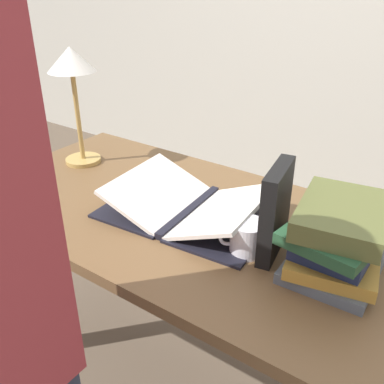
# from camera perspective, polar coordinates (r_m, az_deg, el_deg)

# --- Properties ---
(wall_back) EXTENTS (8.00, 0.06, 2.60)m
(wall_back) POSITION_cam_1_polar(r_m,az_deg,el_deg) (2.85, 23.82, 22.33)
(wall_back) COLOR #BCB7A8
(wall_back) RESTS_ON ground_plane
(reading_desk) EXTENTS (1.58, 0.76, 0.78)m
(reading_desk) POSITION_cam_1_polar(r_m,az_deg,el_deg) (1.38, 0.54, -6.68)
(reading_desk) COLOR brown
(reading_desk) RESTS_ON ground_plane
(open_book) EXTENTS (0.54, 0.39, 0.10)m
(open_book) POSITION_cam_1_polar(r_m,az_deg,el_deg) (1.32, -0.40, -1.87)
(open_book) COLOR black
(open_book) RESTS_ON reading_desk
(book_stack_tall) EXTENTS (0.25, 0.31, 0.19)m
(book_stack_tall) POSITION_cam_1_polar(r_m,az_deg,el_deg) (1.10, 18.87, -6.02)
(book_stack_tall) COLOR slate
(book_stack_tall) RESTS_ON reading_desk
(book_standing_upright) EXTENTS (0.07, 0.18, 0.25)m
(book_standing_upright) POSITION_cam_1_polar(r_m,az_deg,el_deg) (1.12, 11.06, -2.53)
(book_standing_upright) COLOR black
(book_standing_upright) RESTS_ON reading_desk
(reading_lamp) EXTENTS (0.17, 0.17, 0.44)m
(reading_lamp) POSITION_cam_1_polar(r_m,az_deg,el_deg) (1.65, -15.68, 15.11)
(reading_lamp) COLOR tan
(reading_lamp) RESTS_ON reading_desk
(coffee_mug) EXTENTS (0.11, 0.10, 0.09)m
(coffee_mug) POSITION_cam_1_polar(r_m,az_deg,el_deg) (1.15, 7.34, -6.06)
(coffee_mug) COLOR white
(coffee_mug) RESTS_ON reading_desk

